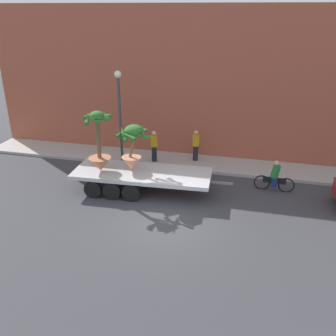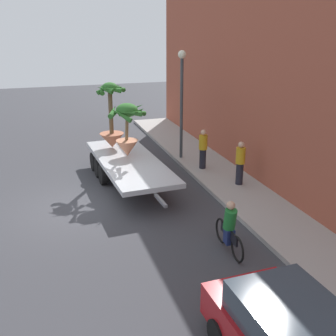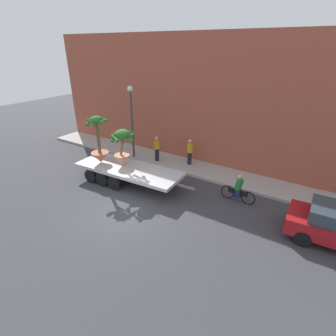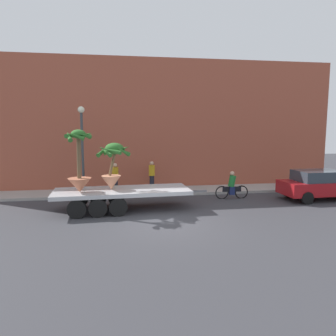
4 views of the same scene
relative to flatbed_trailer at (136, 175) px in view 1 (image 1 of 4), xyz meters
The scene contains 10 objects.
ground_plane 3.18m from the flatbed_trailer, 49.85° to the right, with size 60.00×60.00×0.00m, color #38383D.
sidewalk 4.29m from the flatbed_trailer, 61.99° to the left, with size 24.00×2.20×0.15m, color #A39E99.
building_facade 6.65m from the flatbed_trailer, 69.91° to the left, with size 24.00×1.20×8.07m, color #9E4C38.
flatbed_trailer is the anchor object (origin of this frame).
potted_palm_rear 2.12m from the flatbed_trailer, 169.72° to the right, with size 1.27×1.26×2.79m.
potted_palm_middle 1.42m from the flatbed_trailer, 153.08° to the left, with size 1.63×1.61×2.18m.
cyclist 6.38m from the flatbed_trailer, 13.76° to the left, with size 1.84×0.35×1.54m.
pedestrian_near_gate 3.33m from the flatbed_trailer, 91.44° to the left, with size 0.36×0.36×1.71m.
pedestrian_far_left 4.48m from the flatbed_trailer, 62.39° to the left, with size 0.36×0.36×1.71m.
street_lamp 4.24m from the flatbed_trailer, 121.49° to the left, with size 0.36×0.36×4.83m.
Camera 1 is at (3.10, -12.21, 7.88)m, focal length 39.40 mm.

